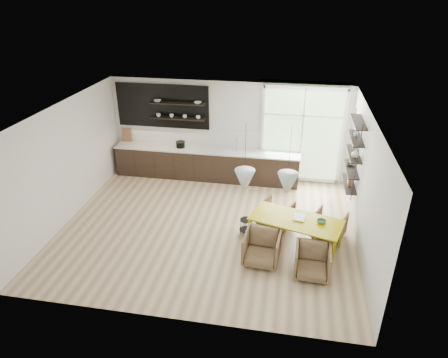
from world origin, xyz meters
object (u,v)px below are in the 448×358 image
at_px(armchair_front_left, 262,248).
at_px(armchair_front_right, 312,262).
at_px(dining_table, 296,221).
at_px(armchair_back_right, 329,225).
at_px(armchair_back_left, 276,214).
at_px(wire_stool, 246,224).

height_order(armchair_front_left, armchair_front_right, armchair_front_left).
bearing_deg(armchair_front_right, dining_table, 113.99).
bearing_deg(armchair_back_right, armchair_front_right, 96.18).
relative_size(dining_table, armchair_back_right, 3.07).
bearing_deg(armchair_front_left, armchair_back_right, 43.42).
xyz_separation_m(armchair_back_left, wire_stool, (-0.68, -0.46, -0.08)).
xyz_separation_m(dining_table, wire_stool, (-1.14, 0.33, -0.42)).
height_order(armchair_back_right, armchair_front_right, armchair_front_right).
bearing_deg(wire_stool, armchair_back_left, 34.11).
distance_m(armchair_back_right, armchair_front_right, 1.50).
bearing_deg(dining_table, armchair_back_left, 136.31).
xyz_separation_m(armchair_back_left, armchair_front_right, (0.83, -1.71, -0.00)).
bearing_deg(armchair_front_left, armchair_back_left, 85.69).
xyz_separation_m(dining_table, armchair_front_left, (-0.68, -0.67, -0.32)).
bearing_deg(armchair_front_right, wire_stool, 142.44).
bearing_deg(armchair_front_left, armchair_front_right, -9.22).
bearing_deg(dining_table, armchair_back_right, 49.96).
bearing_deg(armchair_back_right, wire_stool, 28.22).
height_order(dining_table, armchair_front_left, dining_table).
relative_size(armchair_back_left, wire_stool, 1.87).
xyz_separation_m(dining_table, armchair_front_right, (0.37, -0.92, -0.34)).
distance_m(armchair_front_right, wire_stool, 1.96).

